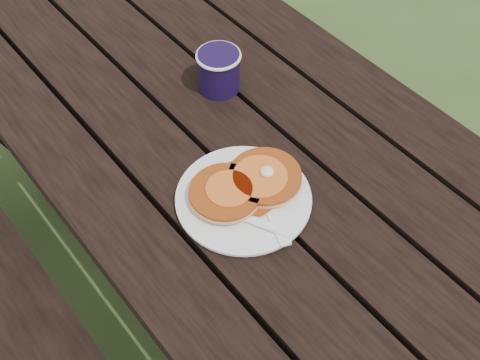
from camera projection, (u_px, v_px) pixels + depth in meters
ground at (209, 273)px, 1.87m from camera, size 60.00×60.00×0.00m
picnic_table at (204, 203)px, 1.59m from camera, size 1.36×1.80×0.75m
plate at (244, 199)px, 1.11m from camera, size 0.31×0.31×0.01m
pancake_stack at (247, 185)px, 1.10m from camera, size 0.21×0.15×0.04m
knife at (268, 206)px, 1.09m from camera, size 0.08×0.18×0.00m
fork at (262, 224)px, 1.06m from camera, size 0.10×0.16×0.01m
coffee_cup at (219, 69)px, 1.27m from camera, size 0.10×0.10×0.09m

